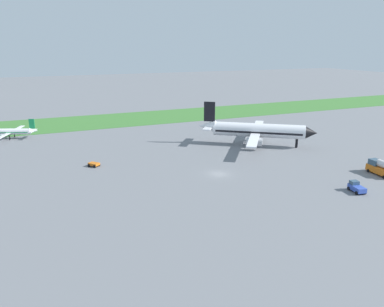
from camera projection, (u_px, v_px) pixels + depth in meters
name	position (u px, v px, depth m)	size (l,w,h in m)	color
ground_plane	(218.00, 174.00, 84.15)	(600.00, 600.00, 0.00)	slate
grass_taxiway_strip	(134.00, 119.00, 146.58)	(360.00, 28.00, 0.08)	#3D7533
airplane_midfield_jet	(256.00, 130.00, 106.88)	(28.71, 28.39, 11.85)	white
airplane_taxiing_turboprop	(10.00, 131.00, 115.19)	(16.41, 18.93, 5.96)	white
pushback_tug_near_gate	(356.00, 187.00, 73.75)	(2.63, 3.88, 1.95)	#334FB2
baggage_cart_midfield	(94.00, 164.00, 89.09)	(2.87, 2.95, 0.90)	orange
fuel_truck_by_runway	(381.00, 168.00, 83.29)	(3.11, 6.69, 3.29)	orange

